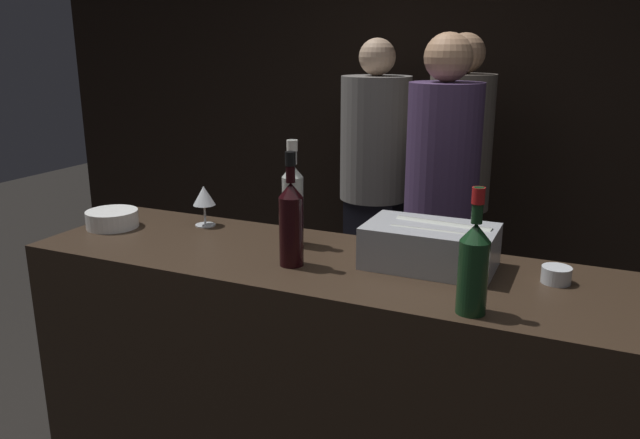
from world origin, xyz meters
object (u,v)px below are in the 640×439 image
(bowl_white, at_px, (112,218))
(person_blond_tee, at_px, (440,204))
(red_wine_bottle_black_foil, at_px, (291,220))
(person_in_hoodie, at_px, (374,172))
(red_wine_bottle_burgundy, at_px, (474,264))
(white_wine_bottle, at_px, (293,200))
(candle_votive, at_px, (556,275))
(person_grey_polo, at_px, (458,177))
(ice_bin_with_bottles, at_px, (432,244))
(wine_glass, at_px, (204,197))

(bowl_white, bearing_deg, person_blond_tee, 47.25)
(person_blond_tee, bearing_deg, red_wine_bottle_black_foil, -19.95)
(red_wine_bottle_black_foil, distance_m, person_in_hoodie, 1.91)
(person_blond_tee, bearing_deg, red_wine_bottle_burgundy, 6.05)
(bowl_white, bearing_deg, white_wine_bottle, 7.65)
(candle_votive, bearing_deg, white_wine_bottle, 179.27)
(red_wine_bottle_burgundy, bearing_deg, candle_votive, 59.44)
(red_wine_bottle_black_foil, xyz_separation_m, person_blond_tee, (0.18, 1.14, -0.20))
(candle_votive, bearing_deg, red_wine_bottle_burgundy, -120.56)
(white_wine_bottle, xyz_separation_m, person_grey_polo, (0.21, 1.59, -0.21))
(person_blond_tee, bearing_deg, candle_votive, 19.50)
(white_wine_bottle, distance_m, person_grey_polo, 1.62)
(bowl_white, xyz_separation_m, white_wine_bottle, (0.69, 0.09, 0.12))
(ice_bin_with_bottles, relative_size, candle_votive, 4.63)
(red_wine_bottle_black_foil, relative_size, person_in_hoodie, 0.20)
(red_wine_bottle_burgundy, bearing_deg, person_in_hoodie, 115.64)
(candle_votive, bearing_deg, wine_glass, 176.49)
(red_wine_bottle_burgundy, distance_m, person_grey_polo, 1.96)
(ice_bin_with_bottles, bearing_deg, wine_glass, 174.18)
(red_wine_bottle_burgundy, distance_m, person_in_hoodie, 2.21)
(wine_glass, relative_size, candle_votive, 1.81)
(ice_bin_with_bottles, distance_m, candle_votive, 0.36)
(red_wine_bottle_burgundy, distance_m, person_blond_tee, 1.33)
(bowl_white, xyz_separation_m, person_in_hoodie, (0.39, 1.76, -0.12))
(wine_glass, bearing_deg, person_in_hoodie, 86.55)
(bowl_white, height_order, person_blond_tee, person_blond_tee)
(person_in_hoodie, height_order, person_blond_tee, person_blond_tee)
(red_wine_bottle_black_foil, relative_size, red_wine_bottle_burgundy, 1.08)
(bowl_white, xyz_separation_m, person_blond_tee, (0.97, 1.04, -0.09))
(bowl_white, bearing_deg, candle_votive, 3.10)
(person_blond_tee, distance_m, person_grey_polo, 0.64)
(candle_votive, distance_m, person_grey_polo, 1.72)
(ice_bin_with_bottles, relative_size, wine_glass, 2.56)
(ice_bin_with_bottles, bearing_deg, person_blond_tee, 101.87)
(candle_votive, height_order, red_wine_bottle_black_foil, red_wine_bottle_black_foil)
(red_wine_bottle_burgundy, height_order, person_in_hoodie, person_in_hoodie)
(wine_glass, distance_m, person_grey_polo, 1.65)
(bowl_white, height_order, white_wine_bottle, white_wine_bottle)
(ice_bin_with_bottles, bearing_deg, red_wine_bottle_burgundy, -58.70)
(ice_bin_with_bottles, height_order, red_wine_bottle_burgundy, red_wine_bottle_burgundy)
(person_grey_polo, bearing_deg, candle_votive, -72.28)
(bowl_white, distance_m, white_wine_bottle, 0.71)
(red_wine_bottle_black_foil, height_order, white_wine_bottle, white_wine_bottle)
(person_in_hoodie, bearing_deg, person_blond_tee, 46.62)
(ice_bin_with_bottles, distance_m, person_in_hoodie, 1.87)
(white_wine_bottle, bearing_deg, candle_votive, -0.73)
(person_grey_polo, bearing_deg, person_in_hoodie, 167.38)
(bowl_white, height_order, wine_glass, wine_glass)
(red_wine_bottle_black_foil, distance_m, white_wine_bottle, 0.20)
(ice_bin_with_bottles, xyz_separation_m, wine_glass, (-0.87, 0.09, 0.04))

